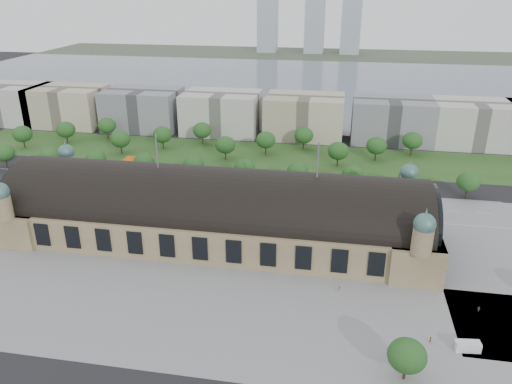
% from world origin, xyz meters
% --- Properties ---
extents(ground, '(900.00, 900.00, 0.00)m').
position_xyz_m(ground, '(0.00, 0.00, 0.00)').
color(ground, black).
rests_on(ground, ground).
extents(station, '(150.00, 48.40, 44.30)m').
position_xyz_m(station, '(0.00, 0.00, 10.28)').
color(station, '#9D8B61').
rests_on(station, ground).
extents(plaza_south, '(190.00, 48.00, 0.12)m').
position_xyz_m(plaza_south, '(10.00, -44.00, 0.00)').
color(plaza_south, gray).
rests_on(plaza_south, ground).
extents(road_slab, '(260.00, 26.00, 0.10)m').
position_xyz_m(road_slab, '(-20.00, 38.00, 0.00)').
color(road_slab, black).
rests_on(road_slab, ground).
extents(grass_belt, '(300.00, 45.00, 0.10)m').
position_xyz_m(grass_belt, '(-15.00, 93.00, 0.00)').
color(grass_belt, '#2A5020').
rests_on(grass_belt, ground).
extents(petrol_station, '(14.00, 13.00, 5.05)m').
position_xyz_m(petrol_station, '(-53.91, 65.28, 2.95)').
color(petrol_station, '#CB520B').
rests_on(petrol_station, ground).
extents(lake, '(700.00, 320.00, 0.08)m').
position_xyz_m(lake, '(0.00, 298.00, 0.00)').
color(lake, slate).
rests_on(lake, ground).
extents(far_shore, '(700.00, 120.00, 0.14)m').
position_xyz_m(far_shore, '(0.00, 498.00, 0.00)').
color(far_shore, '#44513D').
rests_on(far_shore, ground).
extents(far_tower_left, '(24.00, 24.00, 80.00)m').
position_xyz_m(far_tower_left, '(-60.00, 508.00, 40.00)').
color(far_tower_left, '#9EA8B2').
rests_on(far_tower_left, ground).
extents(far_tower_mid, '(24.00, 24.00, 85.00)m').
position_xyz_m(far_tower_mid, '(0.00, 508.00, 42.50)').
color(far_tower_mid, '#9EA8B2').
rests_on(far_tower_mid, ground).
extents(far_tower_right, '(24.00, 24.00, 75.00)m').
position_xyz_m(far_tower_right, '(45.00, 508.00, 37.50)').
color(far_tower_right, '#9EA8B2').
rests_on(far_tower_right, ground).
extents(office_0, '(45.00, 32.00, 24.00)m').
position_xyz_m(office_0, '(-170.00, 133.00, 12.00)').
color(office_0, '#BBB9B2').
rests_on(office_0, ground).
extents(office_1, '(45.00, 32.00, 24.00)m').
position_xyz_m(office_1, '(-130.00, 133.00, 12.00)').
color(office_1, '#C3B599').
rests_on(office_1, ground).
extents(office_2, '(45.00, 32.00, 24.00)m').
position_xyz_m(office_2, '(-80.00, 133.00, 12.00)').
color(office_2, gray).
rests_on(office_2, ground).
extents(office_3, '(45.00, 32.00, 24.00)m').
position_xyz_m(office_3, '(-30.00, 133.00, 12.00)').
color(office_3, '#BBB9B2').
rests_on(office_3, ground).
extents(office_4, '(45.00, 32.00, 24.00)m').
position_xyz_m(office_4, '(20.00, 133.00, 12.00)').
color(office_4, '#C3B599').
rests_on(office_4, ground).
extents(office_5, '(45.00, 32.00, 24.00)m').
position_xyz_m(office_5, '(70.00, 133.00, 12.00)').
color(office_5, gray).
rests_on(office_5, ground).
extents(office_6, '(45.00, 32.00, 24.00)m').
position_xyz_m(office_6, '(115.00, 133.00, 12.00)').
color(office_6, '#BBB9B2').
rests_on(office_6, ground).
extents(tree_row_0, '(9.60, 9.60, 11.52)m').
position_xyz_m(tree_row_0, '(-120.00, 53.00, 7.43)').
color(tree_row_0, '#2D2116').
rests_on(tree_row_0, ground).
extents(tree_row_1, '(9.60, 9.60, 11.52)m').
position_xyz_m(tree_row_1, '(-96.00, 53.00, 7.43)').
color(tree_row_1, '#2D2116').
rests_on(tree_row_1, ground).
extents(tree_row_2, '(9.60, 9.60, 11.52)m').
position_xyz_m(tree_row_2, '(-72.00, 53.00, 7.43)').
color(tree_row_2, '#2D2116').
rests_on(tree_row_2, ground).
extents(tree_row_3, '(9.60, 9.60, 11.52)m').
position_xyz_m(tree_row_3, '(-48.00, 53.00, 7.43)').
color(tree_row_3, '#2D2116').
rests_on(tree_row_3, ground).
extents(tree_row_4, '(9.60, 9.60, 11.52)m').
position_xyz_m(tree_row_4, '(-24.00, 53.00, 7.43)').
color(tree_row_4, '#2D2116').
rests_on(tree_row_4, ground).
extents(tree_row_5, '(9.60, 9.60, 11.52)m').
position_xyz_m(tree_row_5, '(0.00, 53.00, 7.43)').
color(tree_row_5, '#2D2116').
rests_on(tree_row_5, ground).
extents(tree_row_6, '(9.60, 9.60, 11.52)m').
position_xyz_m(tree_row_6, '(24.00, 53.00, 7.43)').
color(tree_row_6, '#2D2116').
rests_on(tree_row_6, ground).
extents(tree_row_7, '(9.60, 9.60, 11.52)m').
position_xyz_m(tree_row_7, '(48.00, 53.00, 7.43)').
color(tree_row_7, '#2D2116').
rests_on(tree_row_7, ground).
extents(tree_row_8, '(9.60, 9.60, 11.52)m').
position_xyz_m(tree_row_8, '(72.00, 53.00, 7.43)').
color(tree_row_8, '#2D2116').
rests_on(tree_row_8, ground).
extents(tree_row_9, '(9.60, 9.60, 11.52)m').
position_xyz_m(tree_row_9, '(96.00, 53.00, 7.43)').
color(tree_row_9, '#2D2116').
rests_on(tree_row_9, ground).
extents(tree_belt_0, '(10.40, 10.40, 12.48)m').
position_xyz_m(tree_belt_0, '(-130.00, 83.00, 8.05)').
color(tree_belt_0, '#2D2116').
rests_on(tree_belt_0, ground).
extents(tree_belt_1, '(10.40, 10.40, 12.48)m').
position_xyz_m(tree_belt_1, '(-111.00, 95.00, 8.05)').
color(tree_belt_1, '#2D2116').
rests_on(tree_belt_1, ground).
extents(tree_belt_2, '(10.40, 10.40, 12.48)m').
position_xyz_m(tree_belt_2, '(-92.00, 107.00, 8.05)').
color(tree_belt_2, '#2D2116').
rests_on(tree_belt_2, ground).
extents(tree_belt_3, '(10.40, 10.40, 12.48)m').
position_xyz_m(tree_belt_3, '(-73.00, 83.00, 8.05)').
color(tree_belt_3, '#2D2116').
rests_on(tree_belt_3, ground).
extents(tree_belt_4, '(10.40, 10.40, 12.48)m').
position_xyz_m(tree_belt_4, '(-54.00, 95.00, 8.05)').
color(tree_belt_4, '#2D2116').
rests_on(tree_belt_4, ground).
extents(tree_belt_5, '(10.40, 10.40, 12.48)m').
position_xyz_m(tree_belt_5, '(-35.00, 107.00, 8.05)').
color(tree_belt_5, '#2D2116').
rests_on(tree_belt_5, ground).
extents(tree_belt_6, '(10.40, 10.40, 12.48)m').
position_xyz_m(tree_belt_6, '(-16.00, 83.00, 8.05)').
color(tree_belt_6, '#2D2116').
rests_on(tree_belt_6, ground).
extents(tree_belt_7, '(10.40, 10.40, 12.48)m').
position_xyz_m(tree_belt_7, '(3.00, 95.00, 8.05)').
color(tree_belt_7, '#2D2116').
rests_on(tree_belt_7, ground).
extents(tree_belt_8, '(10.40, 10.40, 12.48)m').
position_xyz_m(tree_belt_8, '(22.00, 107.00, 8.05)').
color(tree_belt_8, '#2D2116').
rests_on(tree_belt_8, ground).
extents(tree_belt_9, '(10.40, 10.40, 12.48)m').
position_xyz_m(tree_belt_9, '(41.00, 83.00, 8.05)').
color(tree_belt_9, '#2D2116').
rests_on(tree_belt_9, ground).
extents(tree_belt_10, '(10.40, 10.40, 12.48)m').
position_xyz_m(tree_belt_10, '(60.00, 95.00, 8.05)').
color(tree_belt_10, '#2D2116').
rests_on(tree_belt_10, ground).
extents(tree_belt_11, '(10.40, 10.40, 12.48)m').
position_xyz_m(tree_belt_11, '(79.00, 107.00, 8.05)').
color(tree_belt_11, '#2D2116').
rests_on(tree_belt_11, ground).
extents(tree_plaza_s, '(9.00, 9.00, 10.64)m').
position_xyz_m(tree_plaza_s, '(60.00, -60.00, 6.80)').
color(tree_plaza_s, '#2D2116').
rests_on(tree_plaza_s, ground).
extents(traffic_car_0, '(4.00, 1.78, 1.34)m').
position_xyz_m(traffic_car_0, '(-104.31, 35.30, 0.67)').
color(traffic_car_0, silver).
rests_on(traffic_car_0, ground).
extents(traffic_car_1, '(4.99, 2.19, 1.59)m').
position_xyz_m(traffic_car_1, '(-96.28, 37.37, 0.80)').
color(traffic_car_1, gray).
rests_on(traffic_car_1, ground).
extents(traffic_car_2, '(5.07, 2.50, 1.38)m').
position_xyz_m(traffic_car_2, '(-63.27, 37.85, 0.69)').
color(traffic_car_2, black).
rests_on(traffic_car_2, ground).
extents(traffic_car_3, '(5.77, 2.96, 1.60)m').
position_xyz_m(traffic_car_3, '(-41.75, 40.09, 0.80)').
color(traffic_car_3, maroon).
rests_on(traffic_car_3, ground).
extents(traffic_car_5, '(4.99, 1.91, 1.62)m').
position_xyz_m(traffic_car_5, '(26.14, 46.53, 0.81)').
color(traffic_car_5, '#505157').
rests_on(traffic_car_5, ground).
extents(parked_car_0, '(4.32, 3.40, 1.37)m').
position_xyz_m(parked_car_0, '(-76.83, 22.70, 0.69)').
color(parked_car_0, black).
rests_on(parked_car_0, ground).
extents(parked_car_1, '(5.43, 4.11, 1.37)m').
position_xyz_m(parked_car_1, '(-56.69, 21.00, 0.69)').
color(parked_car_1, maroon).
rests_on(parked_car_1, ground).
extents(parked_car_2, '(5.88, 4.36, 1.58)m').
position_xyz_m(parked_car_2, '(-39.63, 25.00, 0.79)').
color(parked_car_2, '#1E1B4D').
rests_on(parked_car_2, ground).
extents(parked_car_3, '(4.47, 3.08, 1.41)m').
position_xyz_m(parked_car_3, '(-56.01, 23.27, 0.71)').
color(parked_car_3, '#55575D').
rests_on(parked_car_3, ground).
extents(parked_car_4, '(5.22, 3.39, 1.63)m').
position_xyz_m(parked_car_4, '(-31.83, 25.00, 0.81)').
color(parked_car_4, '#B8B9BA').
rests_on(parked_car_4, ground).
extents(parked_car_5, '(5.13, 4.61, 1.32)m').
position_xyz_m(parked_car_5, '(-28.59, 25.00, 0.66)').
color(parked_car_5, gray).
rests_on(parked_car_5, ground).
extents(parked_car_6, '(5.71, 4.04, 1.53)m').
position_xyz_m(parked_car_6, '(-38.25, 22.48, 0.77)').
color(parked_car_6, black).
rests_on(parked_car_6, ground).
extents(bus_west, '(10.65, 3.25, 2.92)m').
position_xyz_m(bus_west, '(-6.59, 27.56, 1.46)').
color(bus_west, red).
rests_on(bus_west, ground).
extents(bus_mid, '(13.37, 4.33, 3.66)m').
position_xyz_m(bus_mid, '(-5.76, 27.50, 1.83)').
color(bus_mid, beige).
rests_on(bus_mid, ground).
extents(bus_east, '(13.71, 3.62, 3.79)m').
position_xyz_m(bus_east, '(14.44, 27.00, 1.90)').
color(bus_east, silver).
rests_on(bus_east, ground).
extents(van_south, '(6.38, 3.13, 2.66)m').
position_xyz_m(van_south, '(76.14, -47.38, 1.27)').
color(van_south, silver).
rests_on(van_south, ground).
extents(pedestrian_0, '(0.94, 0.70, 1.73)m').
position_xyz_m(pedestrian_0, '(44.49, -27.08, 0.86)').
color(pedestrian_0, gray).
rests_on(pedestrian_0, ground).
extents(pedestrian_1, '(0.71, 0.79, 1.82)m').
position_xyz_m(pedestrian_1, '(67.85, -45.85, 0.91)').
color(pedestrian_1, gray).
rests_on(pedestrian_1, ground).
extents(pedestrian_2, '(0.92, 1.04, 1.85)m').
position_xyz_m(pedestrian_2, '(83.02, -29.89, 0.93)').
color(pedestrian_2, gray).
rests_on(pedestrian_2, ground).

